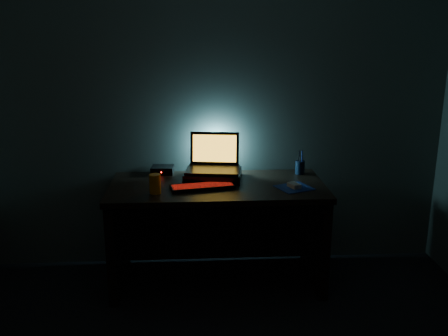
# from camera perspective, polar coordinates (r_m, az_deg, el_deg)

# --- Properties ---
(room) EXTENTS (3.50, 4.00, 2.50)m
(room) POSITION_cam_1_polar(r_m,az_deg,el_deg) (1.79, 1.53, -2.39)
(room) COLOR black
(room) RESTS_ON ground
(desk) EXTENTS (1.50, 0.70, 0.75)m
(desk) POSITION_cam_1_polar(r_m,az_deg,el_deg) (3.61, -0.79, -5.54)
(desk) COLOR black
(desk) RESTS_ON ground
(riser) EXTENTS (0.44, 0.35, 0.06)m
(riser) POSITION_cam_1_polar(r_m,az_deg,el_deg) (3.60, -1.26, -0.81)
(riser) COLOR black
(riser) RESTS_ON desk
(laptop) EXTENTS (0.41, 0.33, 0.26)m
(laptop) POSITION_cam_1_polar(r_m,az_deg,el_deg) (3.62, -1.19, 0.79)
(laptop) COLOR black
(laptop) RESTS_ON riser
(keyboard) EXTENTS (0.45, 0.22, 0.03)m
(keyboard) POSITION_cam_1_polar(r_m,az_deg,el_deg) (3.39, -2.49, -2.15)
(keyboard) COLOR black
(keyboard) RESTS_ON desk
(mousepad) EXTENTS (0.28, 0.27, 0.00)m
(mousepad) POSITION_cam_1_polar(r_m,az_deg,el_deg) (3.44, 8.01, -2.24)
(mousepad) COLOR navy
(mousepad) RESTS_ON desk
(mouse) EXTENTS (0.09, 0.11, 0.03)m
(mouse) POSITION_cam_1_polar(r_m,az_deg,el_deg) (3.43, 8.02, -1.98)
(mouse) COLOR gray
(mouse) RESTS_ON mousepad
(pen_cup) EXTENTS (0.09, 0.09, 0.10)m
(pen_cup) POSITION_cam_1_polar(r_m,az_deg,el_deg) (3.76, 8.67, 0.06)
(pen_cup) COLOR black
(pen_cup) RESTS_ON desk
(juice_glass) EXTENTS (0.08, 0.08, 0.13)m
(juice_glass) POSITION_cam_1_polar(r_m,az_deg,el_deg) (3.31, -7.88, -1.81)
(juice_glass) COLOR orange
(juice_glass) RESTS_ON desk
(router) EXTENTS (0.17, 0.14, 0.05)m
(router) POSITION_cam_1_polar(r_m,az_deg,el_deg) (3.76, -7.04, -0.21)
(router) COLOR black
(router) RESTS_ON desk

